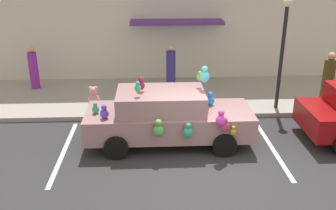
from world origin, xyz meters
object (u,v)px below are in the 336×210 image
pedestrian_near_shopfront (34,69)px  pedestrian_walking_past (328,80)px  street_lamp_post (283,42)px  pedestrian_by_lamp (171,71)px  teddy_bear_on_sidewalk (94,98)px  plush_covered_car (167,116)px

pedestrian_near_shopfront → pedestrian_walking_past: bearing=-11.6°
street_lamp_post → pedestrian_near_shopfront: 9.14m
pedestrian_walking_past → pedestrian_by_lamp: (-5.29, 1.34, -0.00)m
teddy_bear_on_sidewalk → street_lamp_post: street_lamp_post is taller
plush_covered_car → teddy_bear_on_sidewalk: 3.32m
plush_covered_car → pedestrian_by_lamp: (0.31, 3.72, 0.18)m
plush_covered_car → street_lamp_post: (3.79, 2.10, 1.58)m
street_lamp_post → pedestrian_near_shopfront: (-8.69, 2.43, -1.45)m
teddy_bear_on_sidewalk → pedestrian_by_lamp: pedestrian_by_lamp is taller
plush_covered_car → teddy_bear_on_sidewalk: (-2.35, 2.33, -0.29)m
teddy_bear_on_sidewalk → pedestrian_by_lamp: (2.66, 1.40, 0.48)m
pedestrian_by_lamp → plush_covered_car: bearing=-94.8°
pedestrian_near_shopfront → pedestrian_walking_past: (10.50, -2.15, 0.06)m
pedestrian_near_shopfront → pedestrian_by_lamp: bearing=-8.8°
pedestrian_walking_past → pedestrian_by_lamp: 5.45m
plush_covered_car → pedestrian_by_lamp: size_ratio=2.54×
street_lamp_post → pedestrian_by_lamp: street_lamp_post is taller
teddy_bear_on_sidewalk → pedestrian_by_lamp: size_ratio=0.43×
street_lamp_post → pedestrian_walking_past: 2.29m
plush_covered_car → pedestrian_walking_past: size_ratio=2.52×
pedestrian_near_shopfront → teddy_bear_on_sidewalk: bearing=-40.8°
pedestrian_by_lamp → pedestrian_walking_past: bearing=-14.2°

